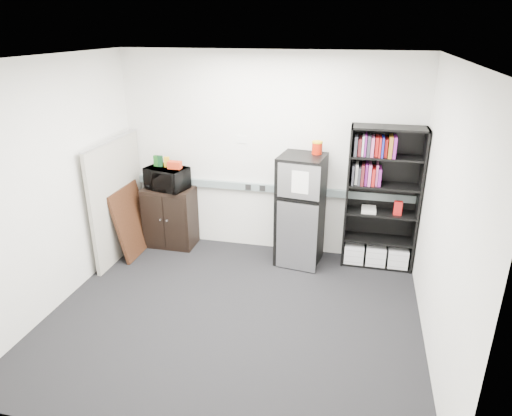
% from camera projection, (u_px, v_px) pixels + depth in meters
% --- Properties ---
extents(floor, '(4.00, 4.00, 0.00)m').
position_uv_depth(floor, '(234.00, 316.00, 5.02)').
color(floor, black).
rests_on(floor, ground).
extents(wall_back, '(4.00, 0.02, 2.70)m').
position_uv_depth(wall_back, '(267.00, 156.00, 6.10)').
color(wall_back, white).
rests_on(wall_back, floor).
extents(wall_right, '(0.02, 3.50, 2.70)m').
position_uv_depth(wall_right, '(445.00, 219.00, 4.10)').
color(wall_right, white).
rests_on(wall_right, floor).
extents(wall_left, '(0.02, 3.50, 2.70)m').
position_uv_depth(wall_left, '(54.00, 186.00, 4.94)').
color(wall_left, white).
rests_on(wall_left, floor).
extents(ceiling, '(4.00, 3.50, 0.02)m').
position_uv_depth(ceiling, '(228.00, 58.00, 4.01)').
color(ceiling, white).
rests_on(ceiling, wall_back).
extents(electrical_raceway, '(3.92, 0.05, 0.10)m').
position_uv_depth(electrical_raceway, '(266.00, 188.00, 6.24)').
color(electrical_raceway, gray).
rests_on(electrical_raceway, wall_back).
extents(wall_note, '(0.14, 0.00, 0.10)m').
position_uv_depth(wall_note, '(242.00, 140.00, 6.09)').
color(wall_note, white).
rests_on(wall_note, wall_back).
extents(bookshelf, '(0.90, 0.34, 1.85)m').
position_uv_depth(bookshelf, '(382.00, 200.00, 5.77)').
color(bookshelf, black).
rests_on(bookshelf, floor).
extents(cubicle_partition, '(0.06, 1.30, 1.62)m').
position_uv_depth(cubicle_partition, '(118.00, 199.00, 6.09)').
color(cubicle_partition, gray).
rests_on(cubicle_partition, floor).
extents(cabinet, '(0.69, 0.46, 0.86)m').
position_uv_depth(cabinet, '(170.00, 217.00, 6.50)').
color(cabinet, black).
rests_on(cabinet, floor).
extents(microwave, '(0.62, 0.50, 0.30)m').
position_uv_depth(microwave, '(167.00, 178.00, 6.27)').
color(microwave, black).
rests_on(microwave, cabinet).
extents(snack_box_a, '(0.08, 0.06, 0.15)m').
position_uv_depth(snack_box_a, '(157.00, 161.00, 6.25)').
color(snack_box_a, '#1A5D1D').
rests_on(snack_box_a, microwave).
extents(snack_box_b, '(0.08, 0.06, 0.15)m').
position_uv_depth(snack_box_b, '(160.00, 161.00, 6.23)').
color(snack_box_b, '#0C3518').
rests_on(snack_box_b, microwave).
extents(snack_box_c, '(0.08, 0.06, 0.14)m').
position_uv_depth(snack_box_c, '(167.00, 162.00, 6.22)').
color(snack_box_c, gold).
rests_on(snack_box_c, microwave).
extents(snack_bag, '(0.18, 0.10, 0.10)m').
position_uv_depth(snack_bag, '(175.00, 165.00, 6.15)').
color(snack_bag, red).
rests_on(snack_bag, microwave).
extents(refrigerator, '(0.62, 0.65, 1.47)m').
position_uv_depth(refrigerator, '(300.00, 210.00, 5.92)').
color(refrigerator, black).
rests_on(refrigerator, floor).
extents(coffee_can, '(0.13, 0.13, 0.18)m').
position_uv_depth(coffee_can, '(317.00, 147.00, 5.70)').
color(coffee_can, '#AC1A07').
rests_on(coffee_can, refrigerator).
extents(framed_poster, '(0.24, 0.75, 0.95)m').
position_uv_depth(framed_poster, '(132.00, 221.00, 6.25)').
color(framed_poster, black).
rests_on(framed_poster, floor).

